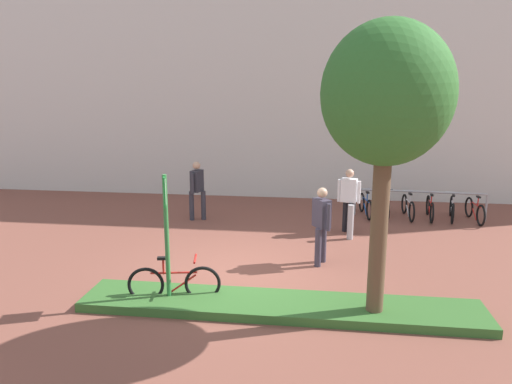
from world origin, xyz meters
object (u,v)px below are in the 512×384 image
Objects in this scene: bike_rack_cluster at (419,207)px; person_suited_navy at (321,221)px; bollard_steel at (350,222)px; parking_sign_post at (166,221)px; tree_sidewalk at (387,97)px; person_shirt_white at (349,197)px; person_suited_dark at (197,187)px; bike_at_sign at (174,283)px.

person_suited_navy is at bearing -125.10° from bike_rack_cluster.
bike_rack_cluster is at bearing 46.58° from bollard_steel.
parking_sign_post is 1.37× the size of person_suited_navy.
tree_sidewalk is 5.52m from person_shirt_white.
bike_rack_cluster is 4.17× the size of bollard_steel.
person_shirt_white is at bearing -141.75° from bike_rack_cluster.
tree_sidewalk reaches higher than bike_rack_cluster.
bike_rack_cluster is 5.07m from person_suited_navy.
tree_sidewalk is 2.81× the size of person_suited_dark.
bollard_steel reaches higher than bike_at_sign.
person_shirt_white is 1.00× the size of person_suited_dark.
tree_sidewalk is at bearing -51.19° from person_suited_dark.
tree_sidewalk is 7.59m from bike_rack_cluster.
tree_sidewalk is at bearing -3.39° from bike_at_sign.
bike_at_sign is at bearing -126.00° from person_shirt_white.
bike_rack_cluster is 3.11m from bollard_steel.
bike_at_sign is 0.97× the size of person_suited_dark.
person_suited_navy is (2.63, 2.21, 0.63)m from bike_at_sign.
person_suited_dark reaches higher than bollard_steel.
bollard_steel is 0.76m from person_shirt_white.
bollard_steel is at bearing 91.84° from tree_sidewalk.
bollard_steel is at bearing 67.84° from person_suited_navy.
bike_at_sign is 1.85× the size of bollard_steel.
person_suited_navy is 4.72m from person_suited_dark.
bike_at_sign is 0.97× the size of person_suited_navy.
person_suited_dark is (-4.31, 1.25, 0.53)m from bollard_steel.
parking_sign_post is 2.63× the size of bollard_steel.
person_suited_navy and person_shirt_white have the same top height.
person_suited_navy is (-2.89, -4.11, 0.64)m from bike_rack_cluster.
person_suited_navy and person_suited_dark have the same top height.
bike_at_sign is at bearing 176.61° from tree_sidewalk.
tree_sidewalk is 1.29× the size of bike_rack_cluster.
bollard_steel is (-2.13, -2.25, 0.10)m from bike_rack_cluster.
tree_sidewalk reaches higher than person_shirt_white.
parking_sign_post is 5.86m from person_shirt_white.
tree_sidewalk is 2.81× the size of person_shirt_white.
person_suited_dark is (-0.92, 5.32, 0.63)m from bike_at_sign.
parking_sign_post is 0.63× the size of bike_rack_cluster.
tree_sidewalk reaches higher than person_suited_dark.
parking_sign_post reaches higher than bike_at_sign.
bollard_steel is (3.45, 4.18, -1.10)m from parking_sign_post.
person_suited_dark reaches higher than bike_rack_cluster.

